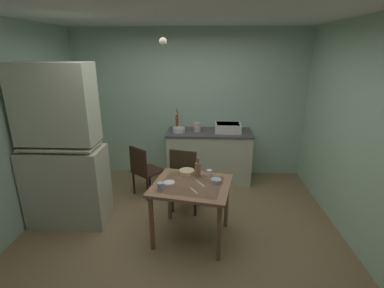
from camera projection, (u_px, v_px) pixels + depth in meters
ground_plane at (181, 231)px, 3.71m from camera, size 5.12×5.12×0.00m
wall_back at (189, 104)px, 5.14m from camera, size 4.22×0.10×2.62m
wall_left at (4, 133)px, 3.38m from camera, size 0.10×3.90×2.62m
wall_right at (366, 138)px, 3.19m from camera, size 0.10×3.90×2.62m
ceiling_slab at (178, 6)px, 2.85m from camera, size 4.22×3.90×0.10m
hutch_cabinet at (62, 154)px, 3.62m from camera, size 1.02×0.49×2.12m
counter_cabinet at (209, 156)px, 5.04m from camera, size 1.47×0.64×0.91m
sink_basin at (228, 128)px, 4.86m from camera, size 0.44×0.34×0.15m
hand_pump at (177, 121)px, 4.91m from camera, size 0.05×0.27×0.39m
mixing_bowl_counter at (179, 130)px, 4.86m from camera, size 0.21×0.21×0.08m
stoneware_crock at (197, 127)px, 4.88m from camera, size 0.12×0.12×0.15m
dining_table at (191, 192)px, 3.40m from camera, size 1.04×0.94×0.74m
chair_far_side at (186, 180)px, 4.03m from camera, size 0.49×0.49×0.98m
chair_by_counter at (145, 170)px, 4.50m from camera, size 0.56×0.56×0.84m
serving_bowl_wide at (169, 184)px, 3.34m from camera, size 0.13×0.13×0.04m
soup_bowl_small at (187, 172)px, 3.64m from camera, size 0.20×0.20×0.05m
sauce_dish at (216, 181)px, 3.40m from camera, size 0.13×0.13×0.05m
mug_dark at (209, 173)px, 3.57m from camera, size 0.07×0.07×0.08m
teacup_cream at (161, 186)px, 3.23m from camera, size 0.08×0.08×0.08m
glass_bottle at (198, 169)px, 3.53m from camera, size 0.07×0.07×0.26m
table_knife at (200, 183)px, 3.39m from camera, size 0.12×0.19×0.00m
teaspoon_near_bowl at (194, 191)px, 3.20m from camera, size 0.10×0.15×0.00m
pendant_bulb at (163, 41)px, 2.94m from camera, size 0.08×0.08×0.08m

